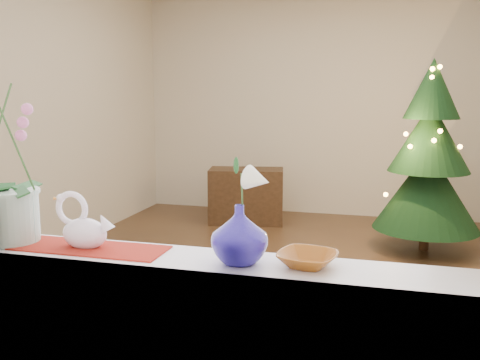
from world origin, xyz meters
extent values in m
plane|color=#3E2919|center=(0.00, 0.00, 0.00)|extent=(5.00, 5.00, 0.00)
cube|color=beige|center=(0.00, 2.50, 1.35)|extent=(4.50, 0.10, 2.70)
cube|color=beige|center=(0.00, -2.50, 1.35)|extent=(4.50, 0.10, 2.70)
cube|color=beige|center=(-2.25, 0.00, 1.35)|extent=(0.10, 5.00, 2.70)
cube|color=white|center=(0.00, -2.37, 0.90)|extent=(2.20, 0.26, 0.04)
cube|color=maroon|center=(-0.38, -2.37, 0.92)|extent=(0.70, 0.20, 0.01)
imported|color=navy|center=(0.26, -2.39, 1.04)|extent=(0.25, 0.25, 0.23)
sphere|color=silver|center=(0.27, -2.39, 0.96)|extent=(0.09, 0.09, 0.08)
imported|color=#8E4B13|center=(0.49, -2.36, 0.94)|extent=(0.20, 0.20, 0.04)
cube|color=black|center=(-0.80, 1.79, 0.32)|extent=(0.91, 0.57, 0.63)
camera|label=1|loc=(0.73, -4.08, 1.50)|focal=40.00mm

